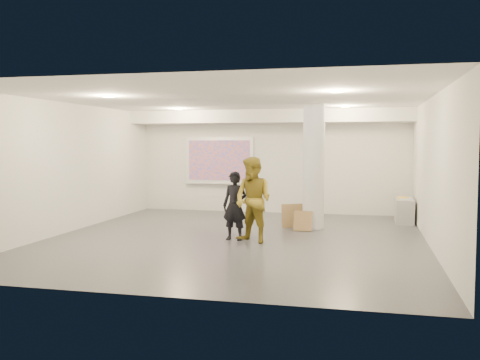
% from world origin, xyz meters
% --- Properties ---
extents(floor, '(8.00, 9.00, 0.01)m').
position_xyz_m(floor, '(0.00, 0.00, 0.00)').
color(floor, '#36393E').
rests_on(floor, ground).
extents(ceiling, '(8.00, 9.00, 0.01)m').
position_xyz_m(ceiling, '(0.00, 0.00, 3.00)').
color(ceiling, white).
rests_on(ceiling, floor).
extents(wall_back, '(8.00, 0.01, 3.00)m').
position_xyz_m(wall_back, '(0.00, 4.50, 1.50)').
color(wall_back, silver).
rests_on(wall_back, floor).
extents(wall_front, '(8.00, 0.01, 3.00)m').
position_xyz_m(wall_front, '(0.00, -4.50, 1.50)').
color(wall_front, silver).
rests_on(wall_front, floor).
extents(wall_left, '(0.01, 9.00, 3.00)m').
position_xyz_m(wall_left, '(-4.00, 0.00, 1.50)').
color(wall_left, silver).
rests_on(wall_left, floor).
extents(wall_right, '(0.01, 9.00, 3.00)m').
position_xyz_m(wall_right, '(4.00, 0.00, 1.50)').
color(wall_right, silver).
rests_on(wall_right, floor).
extents(soffit_band, '(8.00, 1.10, 0.36)m').
position_xyz_m(soffit_band, '(0.00, 3.95, 2.82)').
color(soffit_band, white).
rests_on(soffit_band, ceiling).
extents(downlight_nw, '(0.22, 0.22, 0.02)m').
position_xyz_m(downlight_nw, '(-2.20, 2.50, 2.98)').
color(downlight_nw, '#FFC986').
rests_on(downlight_nw, ceiling).
extents(downlight_ne, '(0.22, 0.22, 0.02)m').
position_xyz_m(downlight_ne, '(2.20, 2.50, 2.98)').
color(downlight_ne, '#FFC986').
rests_on(downlight_ne, ceiling).
extents(downlight_sw, '(0.22, 0.22, 0.02)m').
position_xyz_m(downlight_sw, '(-2.20, -1.50, 2.98)').
color(downlight_sw, '#FFC986').
rests_on(downlight_sw, ceiling).
extents(downlight_se, '(0.22, 0.22, 0.02)m').
position_xyz_m(downlight_se, '(2.20, -1.50, 2.98)').
color(downlight_se, '#FFC986').
rests_on(downlight_se, ceiling).
extents(column, '(0.52, 0.52, 3.00)m').
position_xyz_m(column, '(1.50, 1.80, 1.50)').
color(column, silver).
rests_on(column, floor).
extents(projection_screen, '(2.10, 0.13, 1.42)m').
position_xyz_m(projection_screen, '(-1.60, 4.45, 1.53)').
color(projection_screen, white).
rests_on(projection_screen, wall_back).
extents(credenza, '(0.45, 1.08, 0.63)m').
position_xyz_m(credenza, '(3.72, 3.25, 0.31)').
color(credenza, '#919496').
rests_on(credenza, floor).
extents(papers_stack, '(0.31, 0.38, 0.02)m').
position_xyz_m(papers_stack, '(3.75, 3.30, 0.64)').
color(papers_stack, silver).
rests_on(papers_stack, credenza).
extents(postit_pad, '(0.28, 0.36, 0.03)m').
position_xyz_m(postit_pad, '(3.68, 3.34, 0.64)').
color(postit_pad, yellow).
rests_on(postit_pad, credenza).
extents(cardboard_back, '(0.53, 0.32, 0.58)m').
position_xyz_m(cardboard_back, '(0.99, 1.79, 0.29)').
color(cardboard_back, olive).
rests_on(cardboard_back, floor).
extents(cardboard_front, '(0.44, 0.19, 0.47)m').
position_xyz_m(cardboard_front, '(1.30, 1.33, 0.24)').
color(cardboard_front, olive).
rests_on(cardboard_front, floor).
extents(woman, '(0.59, 0.44, 1.47)m').
position_xyz_m(woman, '(0.02, -0.16, 0.73)').
color(woman, black).
rests_on(woman, floor).
extents(man, '(1.08, 1.00, 1.79)m').
position_xyz_m(man, '(0.46, -0.35, 0.89)').
color(man, olive).
rests_on(man, floor).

